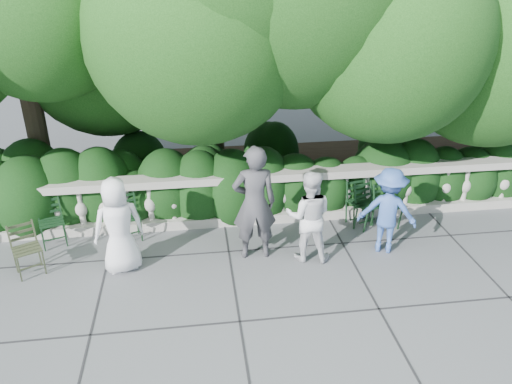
{
  "coord_description": "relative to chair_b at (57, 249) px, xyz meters",
  "views": [
    {
      "loc": [
        -1.0,
        -6.39,
        4.6
      ],
      "look_at": [
        0.0,
        1.0,
        1.0
      ],
      "focal_mm": 35.0,
      "sensor_mm": 36.0,
      "label": 1
    }
  ],
  "objects": [
    {
      "name": "ground",
      "position": [
        3.42,
        -1.29,
        0.0
      ],
      "size": [
        90.0,
        90.0,
        0.0
      ],
      "primitive_type": "plane",
      "color": "#515359",
      "rests_on": "ground"
    },
    {
      "name": "balustrade",
      "position": [
        3.42,
        0.51,
        0.49
      ],
      "size": [
        12.0,
        0.44,
        1.0
      ],
      "color": "#9E998E",
      "rests_on": "ground"
    },
    {
      "name": "shrub_hedge",
      "position": [
        3.42,
        1.71,
        0.0
      ],
      "size": [
        15.0,
        2.6,
        1.7
      ],
      "primitive_type": null,
      "color": "black",
      "rests_on": "ground"
    },
    {
      "name": "chair_b",
      "position": [
        0.0,
        0.0,
        0.0
      ],
      "size": [
        0.57,
        0.59,
        0.84
      ],
      "primitive_type": null,
      "rotation": [
        0.0,
        0.0,
        0.31
      ],
      "color": "black",
      "rests_on": "ground"
    },
    {
      "name": "chair_c",
      "position": [
        1.27,
        0.01,
        0.0
      ],
      "size": [
        0.56,
        0.59,
        0.84
      ],
      "primitive_type": null,
      "rotation": [
        0.0,
        0.0,
        0.3
      ],
      "color": "black",
      "rests_on": "ground"
    },
    {
      "name": "chair_d",
      "position": [
        5.58,
        -0.12,
        0.0
      ],
      "size": [
        0.58,
        0.6,
        0.84
      ],
      "primitive_type": null,
      "rotation": [
        0.0,
        0.0,
        0.34
      ],
      "color": "black",
      "rests_on": "ground"
    },
    {
      "name": "chair_e",
      "position": [
        5.9,
        -0.19,
        0.0
      ],
      "size": [
        0.55,
        0.57,
        0.84
      ],
      "primitive_type": null,
      "rotation": [
        0.0,
        0.0,
        0.25
      ],
      "color": "black",
      "rests_on": "ground"
    },
    {
      "name": "chair_f",
      "position": [
        5.44,
        -0.0,
        0.0
      ],
      "size": [
        0.53,
        0.56,
        0.84
      ],
      "primitive_type": null,
      "rotation": [
        0.0,
        0.0,
        0.22
      ],
      "color": "black",
      "rests_on": "ground"
    },
    {
      "name": "chair_weathered",
      "position": [
        -0.16,
        -0.83,
        0.0
      ],
      "size": [
        0.61,
        0.63,
        0.84
      ],
      "primitive_type": null,
      "rotation": [
        0.0,
        0.0,
        0.46
      ],
      "color": "black",
      "rests_on": "ground"
    },
    {
      "name": "person_businessman",
      "position": [
        1.21,
        -0.76,
        0.79
      ],
      "size": [
        0.89,
        0.71,
        1.58
      ],
      "primitive_type": "imported",
      "rotation": [
        0.0,
        0.0,
        3.45
      ],
      "color": "white",
      "rests_on": "ground"
    },
    {
      "name": "person_woman_grey",
      "position": [
        3.34,
        -0.65,
        0.98
      ],
      "size": [
        0.71,
        0.47,
        1.95
      ],
      "primitive_type": "imported",
      "rotation": [
        0.0,
        0.0,
        3.14
      ],
      "color": "#3E3D42",
      "rests_on": "ground"
    },
    {
      "name": "person_casual_man",
      "position": [
        4.2,
        -0.84,
        0.78
      ],
      "size": [
        0.87,
        0.75,
        1.56
      ],
      "primitive_type": "imported",
      "rotation": [
        0.0,
        0.0,
        2.91
      ],
      "color": "silver",
      "rests_on": "ground"
    },
    {
      "name": "person_older_blue",
      "position": [
        5.55,
        -0.77,
        0.75
      ],
      "size": [
        1.1,
        0.88,
        1.49
      ],
      "primitive_type": "imported",
      "rotation": [
        0.0,
        0.0,
        2.75
      ],
      "color": "#375AA7",
      "rests_on": "ground"
    }
  ]
}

